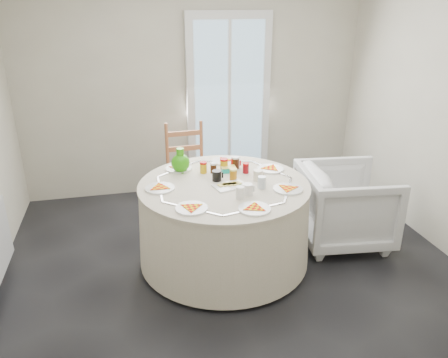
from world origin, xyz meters
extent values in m
plane|color=black|center=(0.00, 0.00, 0.00)|extent=(4.00, 4.00, 0.00)
cube|color=#BCB5A3|center=(0.00, 2.00, 1.30)|extent=(4.00, 0.02, 2.60)
cube|color=silver|center=(0.40, 1.95, 1.05)|extent=(1.00, 0.08, 2.10)
cylinder|color=beige|center=(-0.05, 0.27, 0.38)|extent=(1.50, 1.50, 0.76)
imported|color=silver|center=(1.16, 0.35, 0.39)|extent=(0.85, 0.89, 0.84)
cube|color=#0DAC9B|center=(0.06, 0.54, 0.79)|extent=(0.13, 0.10, 0.05)
camera|label=1|loc=(-0.82, -3.05, 2.22)|focal=35.00mm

